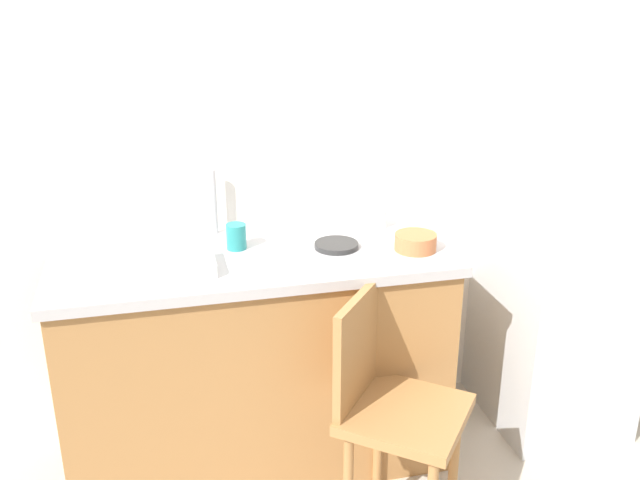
{
  "coord_description": "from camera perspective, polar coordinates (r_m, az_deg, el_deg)",
  "views": [
    {
      "loc": [
        -0.76,
        -1.82,
        1.93
      ],
      "look_at": [
        -0.18,
        0.6,
        0.96
      ],
      "focal_mm": 39.76,
      "sensor_mm": 36.0,
      "label": 1
    }
  ],
  "objects": [
    {
      "name": "back_wall",
      "position": [
        3.0,
        1.63,
        8.42
      ],
      "size": [
        4.8,
        0.1,
        2.53
      ],
      "primitive_type": "cube",
      "color": "white",
      "rests_on": "ground_plane"
    },
    {
      "name": "cabinet_base",
      "position": [
        2.91,
        -5.1,
        -9.78
      ],
      "size": [
        1.47,
        0.6,
        0.87
      ],
      "primitive_type": "cube",
      "color": "#A87542",
      "rests_on": "ground_plane"
    },
    {
      "name": "countertop",
      "position": [
        2.7,
        -5.41,
        -1.46
      ],
      "size": [
        1.51,
        0.64,
        0.04
      ],
      "primitive_type": "cube",
      "color": "#B7B7BC",
      "rests_on": "cabinet_base"
    },
    {
      "name": "faucet",
      "position": [
        2.87,
        -8.53,
        3.04
      ],
      "size": [
        0.02,
        0.02,
        0.27
      ],
      "primitive_type": "cylinder",
      "color": "#B7B7BC",
      "rests_on": "countertop"
    },
    {
      "name": "refrigerator",
      "position": [
        3.24,
        18.64,
        -3.62
      ],
      "size": [
        0.54,
        0.62,
        1.26
      ],
      "primitive_type": "cube",
      "color": "silver",
      "rests_on": "ground_plane"
    },
    {
      "name": "chair",
      "position": [
        2.55,
        5.59,
        -12.93
      ],
      "size": [
        0.56,
        0.56,
        0.89
      ],
      "rotation": [
        0.0,
        0.0,
        0.9
      ],
      "color": "#A87542",
      "rests_on": "ground_plane"
    },
    {
      "name": "dish_tray",
      "position": [
        2.57,
        -11.59,
        -1.96
      ],
      "size": [
        0.28,
        0.2,
        0.05
      ],
      "primitive_type": "cube",
      "color": "white",
      "rests_on": "countertop"
    },
    {
      "name": "terracotta_bowl",
      "position": [
        2.73,
        7.69,
        -0.16
      ],
      "size": [
        0.16,
        0.16,
        0.06
      ],
      "primitive_type": "cylinder",
      "color": "#C67042",
      "rests_on": "countertop"
    },
    {
      "name": "hotplate",
      "position": [
        2.73,
        1.33,
        -0.42
      ],
      "size": [
        0.17,
        0.17,
        0.02
      ],
      "primitive_type": "cylinder",
      "color": "#2D2D2D",
      "rests_on": "countertop"
    },
    {
      "name": "cup_teal",
      "position": [
        2.73,
        -6.76,
        0.28
      ],
      "size": [
        0.08,
        0.08,
        0.1
      ],
      "primitive_type": "cylinder",
      "color": "teal",
      "rests_on": "countertop"
    },
    {
      "name": "cup_white",
      "position": [
        2.95,
        4.61,
        1.74
      ],
      "size": [
        0.08,
        0.08,
        0.08
      ],
      "primitive_type": "cylinder",
      "color": "white",
      "rests_on": "countertop"
    }
  ]
}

